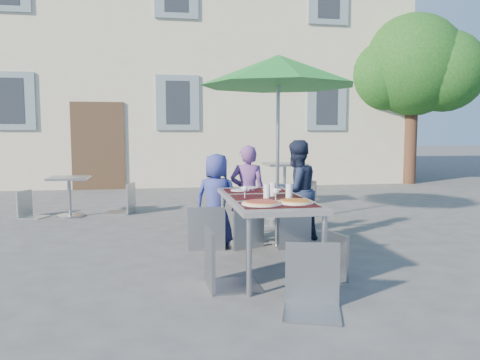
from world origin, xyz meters
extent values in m
plane|color=#434346|center=(0.00, 0.00, 0.00)|extent=(90.00, 90.00, 0.00)
cube|color=beige|center=(0.00, 11.50, 3.50)|extent=(13.00, 8.00, 7.00)
cube|color=#433020|center=(-2.00, 7.47, 1.10)|extent=(1.30, 0.06, 2.20)
cube|color=slate|center=(-4.00, 7.47, 2.20)|extent=(1.10, 0.06, 1.40)
cube|color=#262B33|center=(-4.00, 7.45, 2.20)|extent=(0.60, 0.04, 1.10)
cube|color=slate|center=(0.00, 7.47, 2.20)|extent=(1.10, 0.06, 1.40)
cube|color=#262B33|center=(0.00, 7.45, 2.20)|extent=(0.60, 0.04, 1.10)
cube|color=slate|center=(4.00, 7.47, 2.20)|extent=(1.10, 0.06, 1.40)
cube|color=#262B33|center=(4.00, 7.45, 2.20)|extent=(0.60, 0.04, 1.10)
cylinder|color=#462C1E|center=(6.50, 7.50, 1.40)|extent=(0.36, 0.36, 2.80)
sphere|color=#124412|center=(6.50, 7.50, 3.30)|extent=(2.80, 2.80, 2.80)
sphere|color=#124412|center=(5.70, 7.80, 3.00)|extent=(2.00, 2.00, 2.00)
sphere|color=#124412|center=(7.20, 7.10, 3.10)|extent=(2.20, 2.20, 2.20)
sphere|color=#124412|center=(6.70, 8.10, 3.80)|extent=(1.80, 1.80, 1.80)
cube|color=#4B4A4F|center=(0.64, 0.02, 0.72)|extent=(0.80, 1.85, 0.05)
cylinder|color=#90969B|center=(0.30, -0.85, 0.35)|extent=(0.05, 0.05, 0.70)
cylinder|color=#90969B|center=(0.98, -0.85, 0.35)|extent=(0.05, 0.05, 0.70)
cylinder|color=#90969B|center=(0.30, 0.88, 0.35)|extent=(0.05, 0.05, 0.70)
cylinder|color=#90969B|center=(0.98, 0.88, 0.35)|extent=(0.05, 0.05, 0.70)
cube|color=black|center=(0.64, -0.53, 0.75)|extent=(0.70, 0.42, 0.01)
cube|color=black|center=(0.64, 0.02, 0.75)|extent=(0.70, 0.42, 0.01)
cube|color=black|center=(0.64, 0.57, 0.75)|extent=(0.70, 0.42, 0.01)
cylinder|color=white|center=(0.49, -0.51, 0.76)|extent=(0.38, 0.38, 0.01)
cylinder|color=tan|center=(0.49, -0.51, 0.77)|extent=(0.34, 0.34, 0.01)
cylinder|color=maroon|center=(0.49, -0.51, 0.78)|extent=(0.30, 0.30, 0.01)
cylinder|color=white|center=(0.82, -0.47, 0.76)|extent=(0.35, 0.35, 0.01)
cylinder|color=tan|center=(0.82, -0.47, 0.77)|extent=(0.31, 0.31, 0.01)
cylinder|color=maroon|center=(0.82, -0.47, 0.78)|extent=(0.27, 0.27, 0.01)
cylinder|color=silver|center=(0.63, -0.10, 0.82)|extent=(0.07, 0.07, 0.15)
cylinder|color=silver|center=(0.73, 0.05, 0.82)|extent=(0.07, 0.07, 0.15)
cylinder|color=silver|center=(0.85, -0.13, 0.82)|extent=(0.07, 0.07, 0.15)
cylinder|color=silver|center=(0.41, -0.06, 0.75)|extent=(0.06, 0.06, 0.00)
cylinder|color=silver|center=(0.41, -0.06, 0.79)|extent=(0.01, 0.01, 0.08)
sphere|color=silver|center=(0.41, -0.06, 0.85)|extent=(0.06, 0.06, 0.06)
cylinder|color=silver|center=(0.67, -0.31, 0.75)|extent=(0.06, 0.06, 0.00)
cylinder|color=silver|center=(0.67, -0.31, 0.79)|extent=(0.01, 0.01, 0.08)
sphere|color=silver|center=(0.67, -0.31, 0.85)|extent=(0.06, 0.06, 0.06)
cylinder|color=white|center=(0.46, 0.57, 0.76)|extent=(0.22, 0.22, 0.01)
cube|color=#AFB2B7|center=(0.60, 0.57, 0.76)|extent=(0.02, 0.18, 0.00)
cylinder|color=white|center=(0.84, 0.55, 0.76)|extent=(0.22, 0.22, 0.01)
cube|color=#AFB2B7|center=(0.98, 0.55, 0.76)|extent=(0.02, 0.18, 0.00)
cylinder|color=white|center=(0.61, 0.80, 0.76)|extent=(0.22, 0.22, 0.01)
cube|color=#AFB2B7|center=(0.75, 0.80, 0.76)|extent=(0.02, 0.18, 0.00)
imported|color=navy|center=(0.25, 1.12, 0.58)|extent=(0.67, 0.57, 1.16)
imported|color=#653C7B|center=(0.67, 1.19, 0.63)|extent=(0.53, 0.42, 1.27)
imported|color=#1B233C|center=(1.31, 1.16, 0.67)|extent=(0.74, 0.60, 1.33)
cube|color=gray|center=(0.11, 1.02, 0.48)|extent=(0.49, 0.49, 0.03)
cube|color=gray|center=(0.09, 0.80, 0.75)|extent=(0.45, 0.08, 0.54)
cylinder|color=gray|center=(0.33, 1.19, 0.24)|extent=(0.02, 0.02, 0.47)
cylinder|color=gray|center=(-0.06, 1.23, 0.24)|extent=(0.02, 0.02, 0.47)
cylinder|color=gray|center=(0.29, 0.80, 0.24)|extent=(0.02, 0.02, 0.47)
cylinder|color=gray|center=(-0.10, 0.84, 0.24)|extent=(0.02, 0.02, 0.47)
cube|color=gray|center=(0.53, 1.00, 0.47)|extent=(0.58, 0.58, 0.03)
cube|color=gray|center=(0.62, 0.81, 0.73)|extent=(0.41, 0.21, 0.52)
cylinder|color=gray|center=(0.62, 1.25, 0.23)|extent=(0.02, 0.02, 0.46)
cylinder|color=gray|center=(0.28, 1.10, 0.23)|extent=(0.02, 0.02, 0.46)
cylinder|color=gray|center=(0.78, 0.91, 0.23)|extent=(0.02, 0.02, 0.46)
cylinder|color=gray|center=(0.44, 0.75, 0.23)|extent=(0.02, 0.02, 0.46)
cube|color=gray|center=(1.15, 0.90, 0.44)|extent=(0.45, 0.45, 0.03)
cube|color=gray|center=(1.17, 0.70, 0.69)|extent=(0.42, 0.07, 0.49)
cylinder|color=gray|center=(1.32, 1.09, 0.22)|extent=(0.02, 0.02, 0.43)
cylinder|color=gray|center=(0.96, 1.06, 0.22)|extent=(0.02, 0.02, 0.43)
cylinder|color=gray|center=(1.35, 0.74, 0.22)|extent=(0.02, 0.02, 0.43)
cylinder|color=gray|center=(0.99, 0.71, 0.22)|extent=(0.02, 0.02, 0.43)
cube|color=gray|center=(0.21, -0.57, 0.49)|extent=(0.48, 0.48, 0.03)
cube|color=gray|center=(-0.01, -0.58, 0.77)|extent=(0.05, 0.46, 0.55)
cylinder|color=gray|center=(0.41, -0.76, 0.24)|extent=(0.02, 0.02, 0.48)
cylinder|color=gray|center=(0.39, -0.36, 0.24)|extent=(0.02, 0.02, 0.48)
cylinder|color=gray|center=(0.02, -0.78, 0.24)|extent=(0.02, 0.02, 0.48)
cylinder|color=gray|center=(0.00, -0.38, 0.24)|extent=(0.02, 0.02, 0.48)
cube|color=gray|center=(1.07, -0.52, 0.40)|extent=(0.47, 0.47, 0.03)
cube|color=gray|center=(1.24, -0.47, 0.63)|extent=(0.13, 0.37, 0.45)
cylinder|color=gray|center=(0.87, -0.40, 0.20)|extent=(0.02, 0.02, 0.40)
cylinder|color=gray|center=(0.96, -0.71, 0.20)|extent=(0.02, 0.02, 0.40)
cylinder|color=gray|center=(1.18, -0.32, 0.20)|extent=(0.02, 0.02, 0.40)
cylinder|color=gray|center=(1.27, -0.63, 0.20)|extent=(0.02, 0.02, 0.40)
cube|color=gray|center=(0.72, -1.33, 0.48)|extent=(0.56, 0.56, 0.03)
cube|color=gray|center=(0.78, -1.13, 0.74)|extent=(0.43, 0.17, 0.53)
cylinder|color=gray|center=(0.47, -1.45, 0.23)|extent=(0.02, 0.02, 0.47)
cylinder|color=gray|center=(0.84, -1.57, 0.23)|extent=(0.02, 0.02, 0.47)
cylinder|color=gray|center=(0.59, -1.09, 0.23)|extent=(0.02, 0.02, 0.47)
cylinder|color=gray|center=(0.96, -1.21, 0.23)|extent=(0.02, 0.02, 0.47)
cylinder|color=#AFB2B7|center=(1.36, 2.35, 0.05)|extent=(0.50, 0.50, 0.11)
cylinder|color=#90969B|center=(1.36, 2.35, 1.21)|extent=(0.06, 0.06, 2.43)
cone|color=#1B7C2B|center=(1.36, 2.35, 2.38)|extent=(2.42, 2.42, 0.48)
cylinder|color=#AFB2B7|center=(-1.98, 3.50, 0.02)|extent=(0.44, 0.44, 0.04)
cylinder|color=#90969B|center=(-1.98, 3.50, 0.32)|extent=(0.06, 0.06, 0.64)
cube|color=#90969B|center=(-1.98, 3.50, 0.66)|extent=(0.64, 0.64, 0.04)
cube|color=#939A9E|center=(-2.57, 3.54, 0.41)|extent=(0.49, 0.49, 0.03)
cube|color=#939A9E|center=(-2.74, 3.60, 0.64)|extent=(0.17, 0.36, 0.45)
cylinder|color=#939A9E|center=(-2.48, 3.33, 0.20)|extent=(0.02, 0.02, 0.40)
cylinder|color=#939A9E|center=(-2.36, 3.63, 0.20)|extent=(0.02, 0.02, 0.40)
cylinder|color=#939A9E|center=(-2.78, 3.45, 0.20)|extent=(0.02, 0.02, 0.40)
cylinder|color=#939A9E|center=(-2.66, 3.75, 0.20)|extent=(0.02, 0.02, 0.40)
cube|color=#94999F|center=(-1.19, 3.76, 0.48)|extent=(0.54, 0.54, 0.03)
cube|color=#94999F|center=(-0.98, 3.71, 0.75)|extent=(0.14, 0.44, 0.53)
cylinder|color=#94999F|center=(-1.33, 3.99, 0.24)|extent=(0.02, 0.02, 0.47)
cylinder|color=#94999F|center=(-1.42, 3.62, 0.24)|extent=(0.02, 0.02, 0.47)
cylinder|color=#94999F|center=(-0.95, 3.90, 0.24)|extent=(0.02, 0.02, 0.47)
cylinder|color=#94999F|center=(-1.05, 3.52, 0.24)|extent=(0.02, 0.02, 0.47)
cylinder|color=#AFB2B7|center=(1.98, 4.25, 0.02)|extent=(0.44, 0.44, 0.04)
cylinder|color=#90969B|center=(1.98, 4.25, 0.39)|extent=(0.06, 0.06, 0.77)
cube|color=#90969B|center=(1.98, 4.25, 0.81)|extent=(0.77, 0.77, 0.04)
cube|color=#8F969B|center=(1.38, 4.52, 0.44)|extent=(0.46, 0.46, 0.03)
cube|color=#8F969B|center=(1.18, 4.50, 0.69)|extent=(0.08, 0.41, 0.49)
cylinder|color=#8F969B|center=(1.57, 4.37, 0.22)|extent=(0.02, 0.02, 0.43)
cylinder|color=#8F969B|center=(1.53, 4.72, 0.22)|extent=(0.02, 0.02, 0.43)
cylinder|color=#8F969B|center=(1.22, 4.33, 0.22)|extent=(0.02, 0.02, 0.43)
cylinder|color=#8F969B|center=(1.18, 4.68, 0.22)|extent=(0.02, 0.02, 0.43)
cube|color=gray|center=(2.37, 4.30, 0.42)|extent=(0.51, 0.51, 0.03)
cube|color=gray|center=(2.54, 4.37, 0.65)|extent=(0.18, 0.37, 0.46)
cylinder|color=gray|center=(2.15, 4.38, 0.20)|extent=(0.02, 0.02, 0.41)
cylinder|color=gray|center=(2.29, 4.08, 0.20)|extent=(0.02, 0.02, 0.41)
cylinder|color=gray|center=(2.46, 4.52, 0.20)|extent=(0.02, 0.02, 0.41)
cylinder|color=gray|center=(2.59, 4.21, 0.20)|extent=(0.02, 0.02, 0.41)
camera|label=1|loc=(-0.43, -4.74, 1.42)|focal=35.00mm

